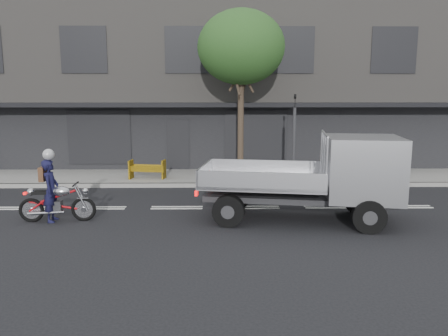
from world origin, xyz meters
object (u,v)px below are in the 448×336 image
motorcycle (57,202)px  construction_barrier (147,170)px  rider (51,191)px  flatbed_ute (344,171)px  street_tree (241,48)px  traffic_light_pole (294,143)px

motorcycle → construction_barrier: bearing=69.1°
rider → flatbed_ute: size_ratio=0.31×
street_tree → flatbed_ute: 7.37m
street_tree → traffic_light_pole: 4.23m
motorcycle → flatbed_ute: flatbed_ute is taller
traffic_light_pole → rider: (-7.53, -4.75, -0.78)m
motorcycle → rider: bearing=176.4°
rider → construction_barrier: rider is taller
motorcycle → flatbed_ute: size_ratio=0.37×
traffic_light_pole → flatbed_ute: size_ratio=0.62×
traffic_light_pole → flatbed_ute: traffic_light_pole is taller
traffic_light_pole → motorcycle: (-7.38, -4.75, -1.10)m
flatbed_ute → construction_barrier: flatbed_ute is taller
motorcycle → construction_barrier: (1.63, 5.25, -0.01)m
street_tree → motorcycle: size_ratio=3.21×
street_tree → rider: street_tree is taller
motorcycle → construction_barrier: 5.50m
traffic_light_pole → construction_barrier: (-5.74, 0.50, -1.11)m
motorcycle → rider: 0.35m
construction_barrier → traffic_light_pole: bearing=-4.9°
motorcycle → rider: rider is taller
traffic_light_pole → construction_barrier: traffic_light_pole is taller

